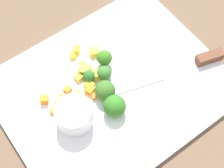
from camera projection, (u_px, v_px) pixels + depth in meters
name	position (u px, v px, depth m)	size (l,w,h in m)	color
ground_plane	(112.00, 89.00, 0.71)	(4.00, 4.00, 0.00)	brown
cutting_board	(112.00, 88.00, 0.70)	(0.44, 0.36, 0.01)	white
prep_bowl	(74.00, 115.00, 0.64)	(0.07, 0.07, 0.05)	white
chef_knife	(181.00, 67.00, 0.71)	(0.29, 0.11, 0.02)	silver
carrot_dice_0	(54.00, 111.00, 0.67)	(0.01, 0.01, 0.01)	orange
carrot_dice_1	(90.00, 90.00, 0.69)	(0.02, 0.02, 0.01)	orange
carrot_dice_2	(44.00, 100.00, 0.68)	(0.02, 0.01, 0.02)	orange
carrot_dice_3	(78.00, 97.00, 0.68)	(0.02, 0.02, 0.02)	orange
carrot_dice_4	(94.00, 95.00, 0.68)	(0.01, 0.01, 0.01)	orange
carrot_dice_5	(68.00, 90.00, 0.69)	(0.01, 0.01, 0.01)	orange
carrot_dice_6	(62.00, 97.00, 0.68)	(0.01, 0.01, 0.01)	orange
carrot_dice_7	(59.00, 104.00, 0.67)	(0.01, 0.01, 0.01)	orange
pepper_dice_0	(85.00, 70.00, 0.71)	(0.02, 0.02, 0.02)	yellow
pepper_dice_1	(97.00, 75.00, 0.70)	(0.02, 0.02, 0.02)	yellow
pepper_dice_2	(89.00, 86.00, 0.69)	(0.02, 0.02, 0.01)	yellow
pepper_dice_3	(83.00, 65.00, 0.71)	(0.01, 0.02, 0.01)	yellow
pepper_dice_4	(94.00, 52.00, 0.73)	(0.02, 0.02, 0.01)	yellow
pepper_dice_5	(73.00, 56.00, 0.73)	(0.01, 0.01, 0.01)	yellow
pepper_dice_6	(77.00, 49.00, 0.73)	(0.02, 0.01, 0.01)	yellow
pepper_dice_7	(78.00, 77.00, 0.70)	(0.02, 0.01, 0.01)	yellow
broccoli_floret_0	(89.00, 76.00, 0.69)	(0.03, 0.03, 0.03)	#8EB062
broccoli_floret_1	(105.00, 91.00, 0.67)	(0.04, 0.04, 0.04)	#97B569
broccoli_floret_2	(104.00, 58.00, 0.70)	(0.03, 0.03, 0.04)	#82B35B
broccoli_floret_3	(105.00, 73.00, 0.70)	(0.03, 0.03, 0.03)	#86AC59
broccoli_floret_4	(115.00, 106.00, 0.65)	(0.04, 0.04, 0.04)	#93B764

